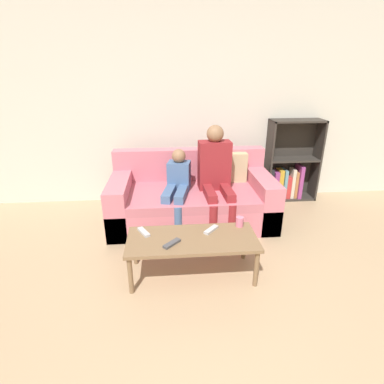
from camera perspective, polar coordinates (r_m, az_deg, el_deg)
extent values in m
cube|color=beige|center=(4.02, 0.39, 16.57)|extent=(12.00, 0.06, 2.60)
cube|color=#D1707F|center=(3.59, -0.03, -3.24)|extent=(1.87, 0.96, 0.30)
cube|color=#C06775|center=(3.43, 0.09, -0.86)|extent=(1.43, 0.78, 0.10)
cube|color=#D1707F|center=(3.79, -0.54, 5.38)|extent=(1.87, 0.18, 0.39)
cube|color=#D1707F|center=(3.57, -13.38, -1.76)|extent=(0.22, 0.96, 0.56)
cube|color=#D1707F|center=(3.70, 12.84, -0.87)|extent=(0.22, 0.96, 0.56)
cube|color=tan|center=(3.73, 7.60, 4.65)|extent=(0.36, 0.12, 0.36)
cube|color=#332D28|center=(4.20, 14.37, 5.69)|extent=(0.02, 0.28, 1.10)
cube|color=#332D28|center=(4.46, 22.61, 5.64)|extent=(0.02, 0.28, 1.10)
cube|color=#332D28|center=(4.43, 17.99, 6.16)|extent=(0.70, 0.02, 1.10)
cube|color=#332D28|center=(4.49, 17.79, -0.90)|extent=(0.70, 0.28, 0.02)
cube|color=#332D28|center=(4.32, 18.65, 5.96)|extent=(0.65, 0.28, 0.02)
cube|color=#332D28|center=(4.21, 19.52, 12.70)|extent=(0.70, 0.28, 0.02)
cube|color=#232328|center=(4.29, 14.56, 1.62)|extent=(0.06, 0.16, 0.43)
cube|color=#993D84|center=(4.33, 15.39, 1.43)|extent=(0.06, 0.20, 0.39)
cube|color=gold|center=(4.34, 16.26, 1.58)|extent=(0.06, 0.17, 0.41)
cube|color=#6699A8|center=(4.37, 17.00, 1.60)|extent=(0.04, 0.20, 0.41)
cube|color=red|center=(4.40, 17.62, 1.01)|extent=(0.06, 0.18, 0.31)
cube|color=beige|center=(4.41, 18.42, 1.66)|extent=(0.05, 0.16, 0.42)
cube|color=#B77542|center=(4.43, 18.98, 1.42)|extent=(0.04, 0.15, 0.38)
cube|color=#993D84|center=(4.45, 19.59, 2.00)|extent=(0.05, 0.23, 0.46)
cylinder|color=brown|center=(2.54, -11.65, -15.30)|extent=(0.04, 0.04, 0.34)
cylinder|color=brown|center=(2.61, 12.14, -14.08)|extent=(0.04, 0.04, 0.34)
cylinder|color=brown|center=(2.87, -10.81, -10.39)|extent=(0.04, 0.04, 0.34)
cylinder|color=brown|center=(2.93, 9.91, -9.48)|extent=(0.04, 0.04, 0.34)
cube|color=brown|center=(2.59, 0.05, -9.02)|extent=(1.11, 0.48, 0.03)
cylinder|color=maroon|center=(3.18, 4.04, -5.92)|extent=(0.09, 0.09, 0.40)
cylinder|color=maroon|center=(3.22, 7.53, -5.67)|extent=(0.09, 0.09, 0.40)
cube|color=maroon|center=(3.29, 3.31, -0.11)|extent=(0.12, 0.43, 0.09)
cube|color=maroon|center=(3.33, 6.68, 0.05)|extent=(0.12, 0.43, 0.09)
cube|color=maroon|center=(3.47, 4.26, 5.12)|extent=(0.37, 0.22, 0.56)
sphere|color=#936B4C|center=(3.38, 4.44, 11.03)|extent=(0.19, 0.19, 0.19)
cylinder|color=#476693|center=(3.18, -5.11, -5.95)|extent=(0.11, 0.11, 0.40)
cylinder|color=#476693|center=(3.15, -2.65, -6.12)|extent=(0.11, 0.11, 0.40)
cube|color=#476693|center=(3.29, -4.36, -0.15)|extent=(0.19, 0.44, 0.09)
cube|color=#476693|center=(3.27, -1.99, -0.26)|extent=(0.19, 0.44, 0.09)
cube|color=#476693|center=(3.47, -2.47, 3.17)|extent=(0.29, 0.25, 0.32)
sphere|color=#936B4C|center=(3.40, -2.54, 6.88)|extent=(0.16, 0.16, 0.16)
cylinder|color=pink|center=(2.77, 9.06, -5.60)|extent=(0.07, 0.07, 0.09)
cube|color=#B7B7BC|center=(2.68, -9.19, -7.53)|extent=(0.12, 0.17, 0.02)
cube|color=#B7B7BC|center=(2.68, 3.73, -7.16)|extent=(0.15, 0.16, 0.02)
cube|color=#47474C|center=(2.49, -3.85, -9.76)|extent=(0.15, 0.15, 0.02)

